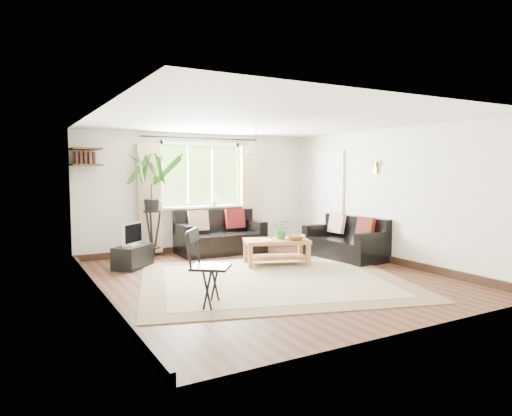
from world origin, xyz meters
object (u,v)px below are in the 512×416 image
sofa_back (220,233)px  tv_stand (133,257)px  folding_chair (211,268)px  palm_stand (152,206)px  sofa_right (344,239)px  coffee_table (276,252)px

sofa_back → tv_stand: bearing=-162.2°
folding_chair → palm_stand: bearing=32.7°
sofa_back → sofa_right: bearing=-40.0°
sofa_right → palm_stand: (-3.19, 1.66, 0.62)m
tv_stand → folding_chair: (0.28, -2.68, 0.28)m
sofa_right → tv_stand: sofa_right is taller
sofa_back → folding_chair: folding_chair is taller
coffee_table → folding_chair: size_ratio=1.17×
palm_stand → folding_chair: 3.32m
sofa_right → coffee_table: bearing=-97.9°
tv_stand → palm_stand: 1.12m
coffee_table → folding_chair: (-1.98, -1.70, 0.25)m
sofa_right → coffee_table: (-1.45, 0.09, -0.14)m
sofa_right → folding_chair: bearing=-69.3°
sofa_back → folding_chair: 3.61m
coffee_table → tv_stand: bearing=156.4°
sofa_right → palm_stand: 3.65m
coffee_table → tv_stand: 2.46m
sofa_right → tv_stand: size_ratio=2.23×
palm_stand → sofa_right: bearing=-27.5°
palm_stand → folding_chair: (-0.24, -3.27, -0.52)m
palm_stand → coffee_table: bearing=-42.2°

